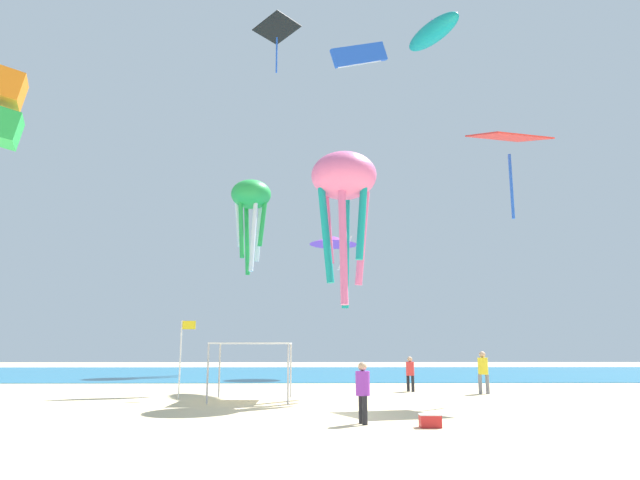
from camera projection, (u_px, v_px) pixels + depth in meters
name	position (u px, v px, depth m)	size (l,w,h in m)	color
ground	(322.00, 416.00, 17.61)	(110.00, 110.00, 0.10)	beige
ocean_strip	(316.00, 373.00, 43.71)	(110.00, 23.63, 0.03)	#1E6B93
canopy_tent	(252.00, 346.00, 22.52)	(3.09, 2.79, 2.26)	#B2B2B7
person_near_tent	(483.00, 369.00, 25.39)	(0.50, 0.45, 1.88)	slate
person_leftmost	(363.00, 387.00, 15.70)	(0.40, 0.44, 1.69)	black
person_rightmost	(410.00, 371.00, 26.58)	(0.39, 0.39, 1.63)	black
banner_flag	(182.00, 351.00, 23.24)	(0.61, 0.06, 3.17)	silver
cooler_box	(430.00, 421.00, 14.91)	(0.57, 0.37, 0.35)	red
kite_diamond_black	(277.00, 30.00, 38.56)	(3.43, 3.44, 3.62)	black
kite_octopus_pink	(344.00, 184.00, 24.54)	(4.03, 4.03, 6.79)	pink
kite_box_orange	(2.00, 107.00, 21.90)	(1.95, 1.84, 3.08)	orange
kite_inflatable_teal	(433.00, 32.00, 38.96)	(3.73, 5.15, 1.84)	teal
kite_parafoil_blue	(359.00, 55.00, 36.85)	(4.00, 1.90, 2.56)	blue
kite_delta_purple	(333.00, 240.00, 40.39)	(4.76, 4.75, 2.73)	purple
kite_diamond_red	(508.00, 141.00, 25.14)	(3.34, 3.26, 4.22)	red
kite_octopus_green	(251.00, 199.00, 45.01)	(3.67, 3.67, 7.58)	green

